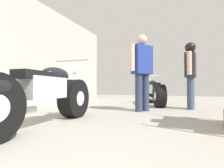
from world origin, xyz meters
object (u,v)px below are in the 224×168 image
object	(u,v)px
motorcycle_maroon_cruiser	(42,95)
mechanic_with_helmet	(190,69)
mechanic_in_blue	(142,68)
motorcycle_black_naked	(154,92)

from	to	relation	value
motorcycle_maroon_cruiser	mechanic_with_helmet	size ratio (longest dim) A/B	1.34
mechanic_with_helmet	mechanic_in_blue	bearing A→B (deg)	-140.31
motorcycle_black_naked	motorcycle_maroon_cruiser	bearing A→B (deg)	-104.18
mechanic_in_blue	motorcycle_black_naked	bearing A→B (deg)	89.12
motorcycle_black_naked	mechanic_with_helmet	world-z (taller)	mechanic_with_helmet
motorcycle_black_naked	mechanic_in_blue	xyz separation A→B (m)	(-0.02, -1.48, 0.58)
motorcycle_maroon_cruiser	mechanic_with_helmet	world-z (taller)	mechanic_with_helmet
motorcycle_black_naked	mechanic_in_blue	bearing A→B (deg)	-90.88
mechanic_in_blue	mechanic_with_helmet	xyz separation A→B (m)	(0.99, 0.82, 0.01)
mechanic_with_helmet	motorcycle_black_naked	bearing A→B (deg)	145.65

